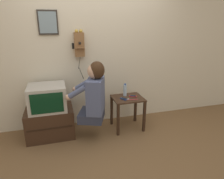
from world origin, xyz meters
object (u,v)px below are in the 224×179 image
television (47,98)px  cell_phone_spare (133,96)px  water_bottle (125,90)px  toothbrush (132,99)px  framed_picture (48,22)px  wall_phone_antique (79,44)px  cell_phone_held (124,99)px  person (94,93)px

television → cell_phone_spare: (1.38, -0.06, -0.09)m
water_bottle → toothbrush: water_bottle is taller
framed_picture → water_bottle: 1.61m
television → wall_phone_antique: 0.98m
framed_picture → water_bottle: framed_picture is taller
television → wall_phone_antique: bearing=25.6°
cell_phone_spare → cell_phone_held: bearing=139.7°
person → framed_picture: (-0.57, 0.56, 1.00)m
person → water_bottle: bearing=-44.6°
person → television: size_ratio=1.66×
television → wall_phone_antique: (0.55, 0.27, 0.76)m
cell_phone_held → cell_phone_spare: same height
framed_picture → cell_phone_held: framed_picture is taller
cell_phone_spare → water_bottle: size_ratio=0.64×
wall_phone_antique → water_bottle: bearing=-19.8°
water_bottle → toothbrush: size_ratio=1.29×
wall_phone_antique → toothbrush: wall_phone_antique is taller
cell_phone_held → toothbrush: toothbrush is taller
television → wall_phone_antique: size_ratio=0.69×
person → television: 0.73m
television → cell_phone_held: bearing=-6.7°
person → wall_phone_antique: size_ratio=1.14×
framed_picture → water_bottle: (1.15, -0.30, -1.09)m
wall_phone_antique → water_bottle: (0.70, -0.25, -0.76)m
cell_phone_held → person: bearing=162.9°
framed_picture → television: bearing=-109.0°
person → cell_phone_spare: person is taller
person → cell_phone_held: person is taller
wall_phone_antique → water_bottle: 1.07m
person → wall_phone_antique: (-0.12, 0.51, 0.67)m
water_bottle → cell_phone_held: bearing=-115.1°
person → framed_picture: bearing=66.7°
television → framed_picture: (0.11, 0.31, 1.09)m
person → cell_phone_spare: size_ratio=6.63×
framed_picture → cell_phone_spare: (1.27, -0.37, -1.18)m
wall_phone_antique → cell_phone_held: size_ratio=5.81×
television → toothbrush: bearing=-8.9°
television → cell_phone_spare: television is taller
person → television: person is taller
wall_phone_antique → cell_phone_spare: size_ratio=5.80×
television → wall_phone_antique: wall_phone_antique is taller
person → television: (-0.68, 0.25, -0.09)m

